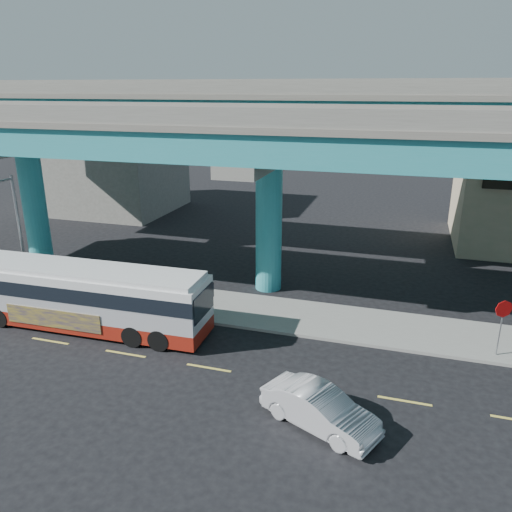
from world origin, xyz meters
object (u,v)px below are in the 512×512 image
(transit_bus, at_px, (86,295))
(parked_car, at_px, (31,269))
(street_lamp, at_px, (11,219))
(stop_sign, at_px, (503,316))
(sedan, at_px, (320,409))

(transit_bus, bearing_deg, parked_car, 147.70)
(transit_bus, distance_m, parked_car, 8.10)
(transit_bus, relative_size, parked_car, 2.98)
(parked_car, bearing_deg, street_lamp, -152.51)
(transit_bus, height_order, street_lamp, street_lamp)
(transit_bus, relative_size, street_lamp, 1.84)
(transit_bus, bearing_deg, street_lamp, 159.78)
(parked_car, distance_m, stop_sign, 25.79)
(sedan, xyz_separation_m, street_lamp, (-17.95, 6.17, 3.87))
(transit_bus, bearing_deg, sedan, -20.30)
(transit_bus, distance_m, sedan, 12.97)
(street_lamp, relative_size, stop_sign, 2.58)
(transit_bus, height_order, parked_car, transit_bus)
(transit_bus, height_order, sedan, transit_bus)
(sedan, bearing_deg, street_lamp, 95.74)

